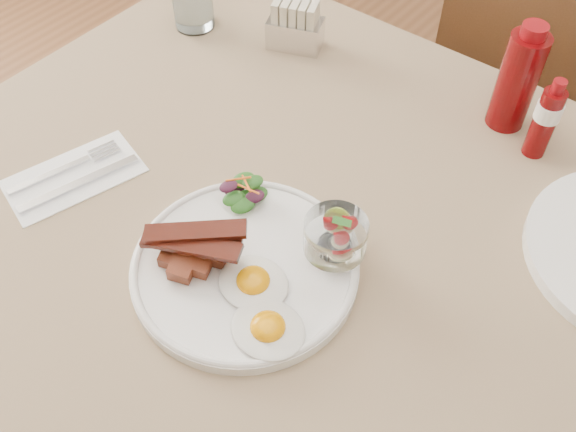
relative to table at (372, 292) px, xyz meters
name	(u,v)px	position (x,y,z in m)	size (l,w,h in m)	color
table	(372,292)	(0.00, 0.00, 0.00)	(1.33, 0.88, 0.75)	#4F2E19
chair_far	(542,116)	(0.00, 0.66, -0.14)	(0.42, 0.42, 0.93)	#4F2E19
main_plate	(245,268)	(-0.11, -0.13, 0.10)	(0.28, 0.28, 0.02)	white
fried_eggs	(260,304)	(-0.06, -0.16, 0.11)	(0.14, 0.12, 0.02)	silver
bacon_potato_pile	(193,250)	(-0.16, -0.16, 0.13)	(0.13, 0.10, 0.05)	maroon
side_salad	(244,193)	(-0.18, -0.05, 0.12)	(0.07, 0.06, 0.03)	#1F5416
fruit_cup	(336,236)	(-0.04, -0.05, 0.15)	(0.08, 0.08, 0.08)	white
ketchup_bottle	(518,80)	(0.01, 0.33, 0.17)	(0.07, 0.07, 0.17)	#560406
hot_sauce_bottle	(545,119)	(0.08, 0.29, 0.15)	(0.04, 0.04, 0.13)	#560406
sugar_caddy	(295,28)	(-0.35, 0.28, 0.12)	(0.10, 0.08, 0.08)	silver
napkin_cutlery	(74,177)	(-0.41, -0.15, 0.09)	(0.15, 0.21, 0.01)	white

